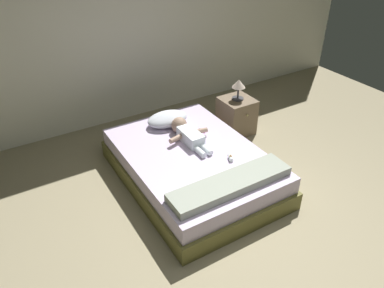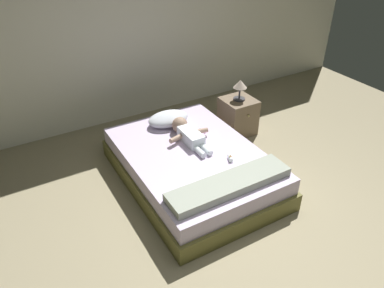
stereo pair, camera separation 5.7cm
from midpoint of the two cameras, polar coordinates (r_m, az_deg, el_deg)
ground_plane at (r=3.60m, az=9.54°, el=-15.32°), size 8.00×8.00×0.00m
wall_behind_bed at (r=5.20m, az=-11.38°, el=17.11°), size 8.00×0.12×2.59m
bed at (r=4.16m, az=-0.40°, el=-3.45°), size 1.41×2.01×0.39m
pillow at (r=4.53m, az=-4.17°, el=3.89°), size 0.51×0.34×0.15m
baby at (r=4.23m, az=-1.16°, el=1.67°), size 0.50×0.70×0.19m
toothbrush at (r=4.42m, az=1.10°, el=2.15°), size 0.02×0.12×0.02m
nightstand at (r=5.08m, az=6.54°, el=4.36°), size 0.42×0.45×0.50m
lamp at (r=4.88m, az=6.86°, el=8.93°), size 0.18×0.18×0.28m
blanket at (r=3.55m, az=5.52°, el=-6.12°), size 1.27×0.30×0.09m
baby_bottle at (r=3.93m, az=5.55°, el=-2.10°), size 0.08×0.10×0.07m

